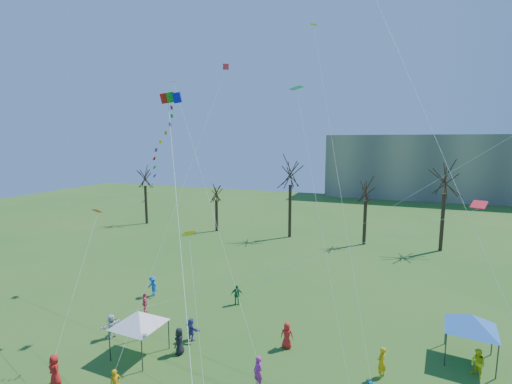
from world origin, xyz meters
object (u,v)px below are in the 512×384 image
(canopy_tent_blue, at_px, (472,322))
(big_box_kite, at_px, (161,157))
(distant_building, at_px, (460,167))
(canopy_tent_white, at_px, (139,318))

(canopy_tent_blue, bearing_deg, big_box_kite, -166.42)
(distant_building, height_order, big_box_kite, big_box_kite)
(distant_building, relative_size, canopy_tent_white, 15.33)
(big_box_kite, relative_size, canopy_tent_white, 5.29)
(distant_building, distance_m, canopy_tent_blue, 71.22)
(distant_building, xyz_separation_m, canopy_tent_blue, (-10.65, -70.25, -4.93))
(canopy_tent_blue, bearing_deg, distant_building, 81.38)
(canopy_tent_white, bearing_deg, big_box_kite, 69.88)
(big_box_kite, height_order, canopy_tent_blue, big_box_kite)
(distant_building, bearing_deg, canopy_tent_blue, -98.62)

